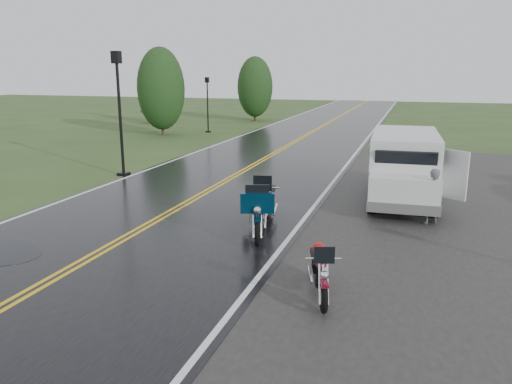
# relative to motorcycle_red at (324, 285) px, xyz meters

# --- Properties ---
(ground) EXTENTS (120.00, 120.00, 0.00)m
(ground) POSITION_rel_motorcycle_red_xyz_m (-5.28, 2.06, -0.56)
(ground) COLOR #2D471E
(ground) RESTS_ON ground
(road) EXTENTS (8.00, 100.00, 0.04)m
(road) POSITION_rel_motorcycle_red_xyz_m (-5.28, 12.06, -0.54)
(road) COLOR black
(road) RESTS_ON ground
(motorcycle_red) EXTENTS (1.19, 2.00, 1.11)m
(motorcycle_red) POSITION_rel_motorcycle_red_xyz_m (0.00, 0.00, 0.00)
(motorcycle_red) COLOR maroon
(motorcycle_red) RESTS_ON ground
(motorcycle_teal) EXTENTS (1.57, 2.57, 1.43)m
(motorcycle_teal) POSITION_rel_motorcycle_red_xyz_m (-2.02, 2.73, 0.16)
(motorcycle_teal) COLOR #041E31
(motorcycle_teal) RESTS_ON ground
(motorcycle_silver) EXTENTS (1.32, 2.60, 1.46)m
(motorcycle_silver) POSITION_rel_motorcycle_red_xyz_m (-2.14, 3.46, 0.17)
(motorcycle_silver) COLOR #95989C
(motorcycle_silver) RESTS_ON ground
(van_white) EXTENTS (2.26, 5.54, 2.15)m
(van_white) POSITION_rel_motorcycle_red_xyz_m (0.22, 6.49, 0.52)
(van_white) COLOR silver
(van_white) RESTS_ON ground
(person_at_van) EXTENTS (0.64, 0.61, 1.48)m
(person_at_van) POSITION_rel_motorcycle_red_xyz_m (1.79, 5.91, 0.19)
(person_at_van) COLOR #55545A
(person_at_van) RESTS_ON ground
(lamp_post_near_left) EXTENTS (0.41, 0.41, 4.75)m
(lamp_post_near_left) POSITION_rel_motorcycle_red_xyz_m (-9.51, 9.01, 1.82)
(lamp_post_near_left) COLOR black
(lamp_post_near_left) RESTS_ON ground
(lamp_post_far_left) EXTENTS (0.31, 0.31, 3.61)m
(lamp_post_far_left) POSITION_rel_motorcycle_red_xyz_m (-11.90, 23.01, 1.25)
(lamp_post_far_left) COLOR black
(lamp_post_far_left) RESTS_ON ground
(tree_left_mid) EXTENTS (2.98, 2.98, 4.65)m
(tree_left_mid) POSITION_rel_motorcycle_red_xyz_m (-14.11, 20.84, 1.77)
(tree_left_mid) COLOR #1E3D19
(tree_left_mid) RESTS_ON ground
(tree_left_far) EXTENTS (2.84, 2.84, 4.37)m
(tree_left_far) POSITION_rel_motorcycle_red_xyz_m (-11.35, 31.44, 1.63)
(tree_left_far) COLOR #1E3D19
(tree_left_far) RESTS_ON ground
(pine_left_far) EXTENTS (2.27, 2.27, 4.73)m
(pine_left_far) POSITION_rel_motorcycle_red_xyz_m (-18.35, 27.58, 1.81)
(pine_left_far) COLOR #1E3D19
(pine_left_far) RESTS_ON ground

